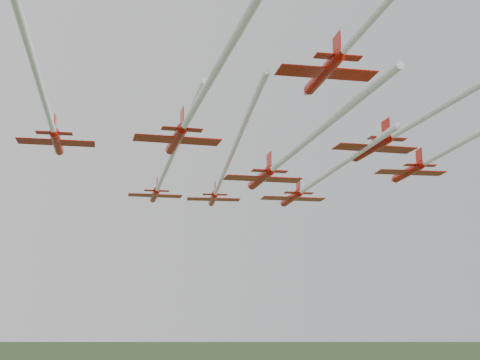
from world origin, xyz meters
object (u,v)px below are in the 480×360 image
jet_lead (222,178)px  jet_row3_mid (280,162)px  jet_row2_left (163,176)px  jet_row2_right (308,187)px  jet_row4_left (195,107)px  jet_row4_right (456,99)px  jet_row3_right (454,147)px  jet_row3_left (51,121)px  jet_trail_solo (370,21)px

jet_lead → jet_row3_mid: jet_lead is taller
jet_row2_left → jet_row2_right: 21.46m
jet_row3_mid → jet_row4_left: bearing=-125.0°
jet_row2_left → jet_row4_right: 40.42m
jet_row3_right → jet_row4_right: (-15.57, -13.14, -0.86)m
jet_row2_right → jet_row3_left: 38.46m
jet_row2_right → jet_row3_left: jet_row3_left is taller
jet_lead → jet_row2_left: jet_lead is taller
jet_lead → jet_trail_solo: (-16.88, -48.08, 0.59)m
jet_row2_right → jet_row3_mid: 19.21m
jet_lead → jet_row3_right: size_ratio=1.12×
jet_lead → jet_row4_left: bearing=-98.3°
jet_row3_left → jet_row3_mid: bearing=2.1°
jet_row3_mid → jet_row4_right: size_ratio=0.70×
jet_row2_left → jet_trail_solo: bearing=-76.4°
jet_row4_left → jet_row4_right: bearing=-11.6°
jet_row3_mid → jet_row4_left: jet_row3_mid is taller
jet_row2_left → jet_row3_left: jet_row3_left is taller
jet_row3_left → jet_row2_right: bearing=28.2°
jet_row3_mid → jet_row4_left: (-17.99, -12.61, -0.01)m
jet_row2_left → jet_lead: bearing=41.1°
jet_row2_right → jet_row3_mid: (-14.20, -12.90, -0.86)m
jet_row4_right → jet_row3_right: bearing=59.5°
jet_row3_mid → jet_row3_left: bearing=-179.6°
jet_row2_left → jet_row3_mid: size_ratio=1.17×
jet_row4_right → jet_trail_solo: size_ratio=1.41×
jet_row2_right → jet_row3_left: (-38.15, -4.37, 2.28)m
jet_row4_left → jet_trail_solo: size_ratio=1.05×
jet_row2_left → jet_row4_left: jet_row2_left is taller
jet_row4_left → jet_trail_solo: (5.27, -15.67, 2.89)m
jet_row2_right → jet_row4_left: bearing=-119.6°
jet_row3_left → jet_row4_right: jet_row3_left is taller
jet_row2_right → jet_row3_right: (2.61, -23.63, 1.00)m
jet_lead → jet_row4_left: (-22.15, -32.41, -2.30)m
jet_row2_right → jet_row3_right: bearing=-61.7°
jet_lead → jet_row4_right: jet_lead is taller
jet_trail_solo → jet_row2_right: bearing=78.2°
jet_lead → jet_row3_mid: (-4.16, -19.80, -2.29)m
jet_lead → jet_trail_solo: bearing=-83.3°
jet_row2_left → jet_row4_left: (-10.91, -28.29, -0.52)m
jet_row4_left → jet_row4_right: jet_row4_right is taller
jet_row3_left → jet_row3_mid: (23.94, -8.53, -3.14)m
jet_trail_solo → jet_row3_mid: bearing=87.2°
jet_row3_left → jet_row3_right: 45.09m
jet_lead → jet_row3_right: jet_lead is taller
jet_row3_left → jet_row4_left: (5.96, -21.13, -3.16)m
jet_row2_left → jet_row4_left: bearing=-90.1°
jet_row4_right → jet_row4_left: bearing=168.9°
jet_lead → jet_trail_solo: size_ratio=1.34×
jet_row4_right → jet_trail_solo: (-13.96, -4.41, 1.88)m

